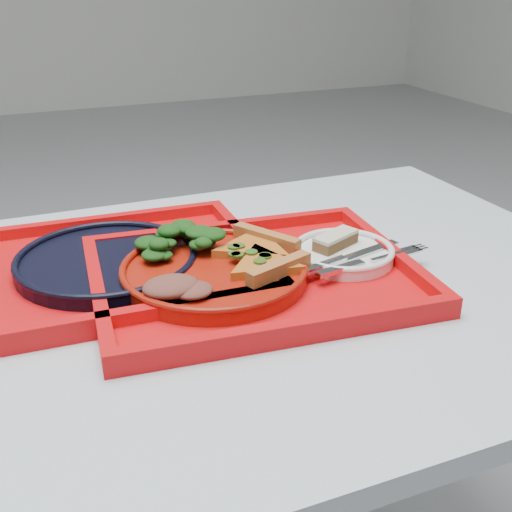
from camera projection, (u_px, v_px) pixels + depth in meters
name	position (u px, v px, depth m)	size (l,w,h in m)	color
table	(77.00, 366.00, 0.86)	(1.60, 0.80, 0.75)	#B0B8C5
tray_main	(253.00, 280.00, 0.91)	(0.45, 0.35, 0.01)	red
tray_far	(108.00, 272.00, 0.94)	(0.45, 0.35, 0.01)	red
dinner_plate	(214.00, 274.00, 0.90)	(0.26, 0.26, 0.02)	#98160A
side_plate	(343.00, 255.00, 0.96)	(0.15, 0.15, 0.01)	white
navy_plate	(107.00, 263.00, 0.93)	(0.26, 0.26, 0.02)	black
pizza_slice_a	(264.00, 262.00, 0.89)	(0.12, 0.10, 0.02)	orange
pizza_slice_b	(253.00, 245.00, 0.94)	(0.13, 0.11, 0.02)	orange
salad_heap	(180.00, 236.00, 0.93)	(0.10, 0.09, 0.05)	black
meat_portion	(171.00, 286.00, 0.82)	(0.07, 0.06, 0.02)	brown
dessert_bar	(336.00, 240.00, 0.97)	(0.08, 0.06, 0.02)	#462E17
knife	(352.00, 256.00, 0.93)	(0.18, 0.02, 0.01)	silver
fork	(370.00, 260.00, 0.92)	(0.18, 0.02, 0.01)	silver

